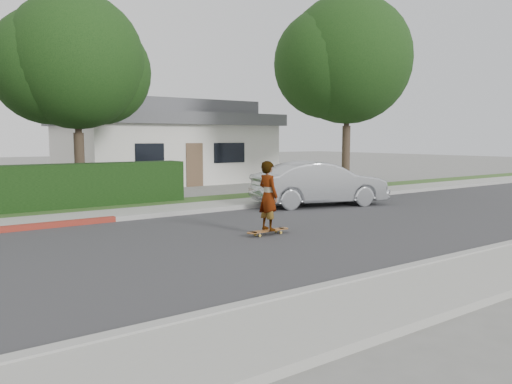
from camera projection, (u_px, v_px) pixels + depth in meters
ground at (137, 254)px, 10.01m from camera, size 120.00×120.00×0.00m
road at (137, 254)px, 10.01m from camera, size 60.00×8.00×0.01m
curb_near at (255, 306)px, 6.68m from camera, size 60.00×0.20×0.15m
sidewalk_near at (298, 328)px, 5.95m from camera, size 60.00×1.60×0.12m
curb_far at (78, 223)px, 13.33m from camera, size 60.00×0.20×0.15m
sidewalk_far at (69, 219)px, 14.06m from camera, size 60.00×1.60×0.12m
planting_strip at (55, 212)px, 15.36m from camera, size 60.00×1.60×0.10m
tree_center at (74, 66)px, 17.79m from camera, size 5.66×4.84×7.44m
tree_right at (344, 63)px, 22.03m from camera, size 6.32×5.60×8.56m
house at (163, 143)px, 27.36m from camera, size 10.60×8.60×4.30m
skateboard at (268, 231)px, 11.97m from camera, size 1.21×0.27×0.11m
skateboarder at (268, 196)px, 11.88m from camera, size 0.41×0.62×1.66m
car_silver at (320, 184)px, 17.14m from camera, size 4.90×2.82×1.53m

